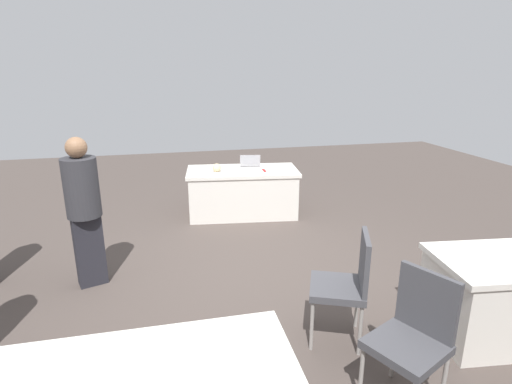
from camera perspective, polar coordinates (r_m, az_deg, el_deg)
name	(u,v)px	position (r m, az deg, el deg)	size (l,w,h in m)	color
ground_plane	(248,274)	(4.65, -1.15, -11.43)	(14.40, 14.40, 0.00)	#4C423D
table_foreground	(243,192)	(6.34, -1.88, 0.00)	(1.78, 1.03, 0.72)	silver
chair_tucked_left	(347,281)	(3.47, 12.59, -12.04)	(0.58, 0.58, 0.95)	#9E9993
chair_tucked_right	(414,333)	(3.02, 21.20, -17.94)	(0.58, 0.58, 0.94)	#9E9993
person_attendee_browsing	(84,206)	(4.48, -22.99, -1.81)	(0.43, 0.43, 1.58)	#26262D
laptop_silver	(250,167)	(6.27, -0.78, 3.58)	(0.36, 0.34, 0.21)	silver
yarn_ball	(217,168)	(6.13, -5.52, 3.41)	(0.13, 0.13, 0.13)	beige
scissors_red	(264,170)	(6.18, 1.15, 3.04)	(0.18, 0.04, 0.01)	red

